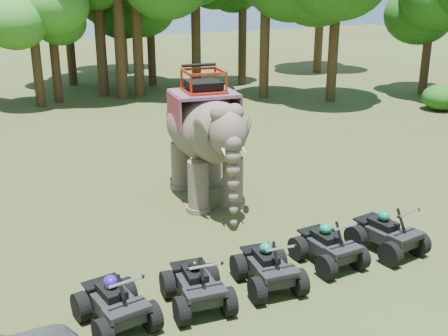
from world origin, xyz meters
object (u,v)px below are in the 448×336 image
(atv_0, at_px, (115,297))
(atv_3, at_px, (329,241))
(atv_2, at_px, (268,261))
(elephant, at_px, (205,134))
(atv_4, at_px, (388,228))
(atv_1, at_px, (197,279))

(atv_0, height_order, atv_3, atv_0)
(atv_0, distance_m, atv_2, 3.55)
(elephant, relative_size, atv_0, 2.85)
(atv_0, bearing_deg, atv_4, -7.89)
(atv_0, relative_size, atv_2, 1.02)
(atv_2, relative_size, atv_4, 0.97)
(atv_0, xyz_separation_m, atv_3, (5.43, -0.02, -0.02))
(atv_2, relative_size, atv_3, 1.01)
(atv_2, bearing_deg, atv_4, 8.66)
(atv_1, relative_size, atv_3, 1.01)
(elephant, bearing_deg, atv_4, -57.21)
(elephant, distance_m, atv_2, 5.97)
(atv_1, bearing_deg, atv_0, -176.26)
(atv_4, bearing_deg, atv_3, 168.41)
(atv_0, distance_m, atv_3, 5.43)
(atv_0, xyz_separation_m, atv_2, (3.54, -0.22, -0.01))
(atv_1, bearing_deg, atv_4, 7.67)
(elephant, xyz_separation_m, atv_0, (-4.80, -5.43, -1.45))
(elephant, xyz_separation_m, atv_3, (0.63, -5.45, -1.46))
(atv_0, bearing_deg, atv_1, -10.85)
(atv_0, bearing_deg, atv_2, -9.75)
(atv_1, xyz_separation_m, atv_3, (3.66, 0.12, -0.01))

